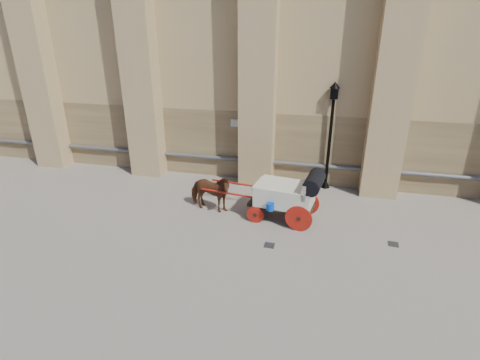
# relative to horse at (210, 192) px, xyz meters

# --- Properties ---
(ground) EXTENTS (90.00, 90.00, 0.00)m
(ground) POSITION_rel_horse_xyz_m (2.16, -0.65, -0.74)
(ground) COLOR gray
(ground) RESTS_ON ground
(horse) EXTENTS (1.85, 1.07, 1.48)m
(horse) POSITION_rel_horse_xyz_m (0.00, 0.00, 0.00)
(horse) COLOR brown
(horse) RESTS_ON ground
(carriage) EXTENTS (4.36, 1.73, 1.86)m
(carriage) POSITION_rel_horse_xyz_m (2.87, -0.02, 0.26)
(carriage) COLOR black
(carriage) RESTS_ON ground
(street_lamp) EXTENTS (0.41, 0.41, 4.38)m
(street_lamp) POSITION_rel_horse_xyz_m (4.10, 3.15, 1.60)
(street_lamp) COLOR black
(street_lamp) RESTS_ON ground
(drain_grate_near) EXTENTS (0.33, 0.33, 0.01)m
(drain_grate_near) POSITION_rel_horse_xyz_m (2.50, -1.83, -0.73)
(drain_grate_near) COLOR black
(drain_grate_near) RESTS_ON ground
(drain_grate_far) EXTENTS (0.34, 0.34, 0.01)m
(drain_grate_far) POSITION_rel_horse_xyz_m (6.30, -0.88, -0.73)
(drain_grate_far) COLOR black
(drain_grate_far) RESTS_ON ground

